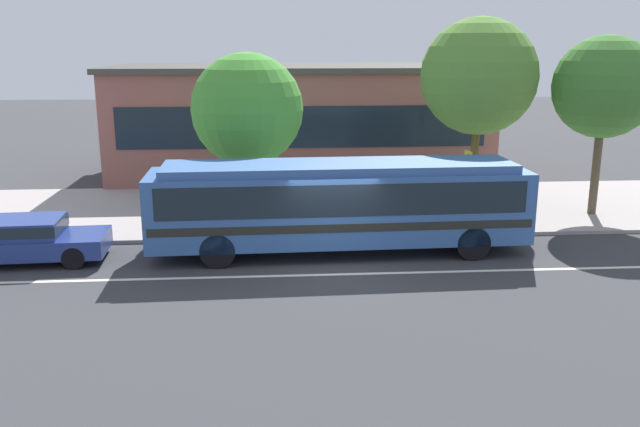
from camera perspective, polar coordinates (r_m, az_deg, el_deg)
ground_plane at (r=19.10m, az=1.17°, el=-4.43°), size 120.00×120.00×0.00m
sidewalk_slab at (r=25.34m, az=-0.20°, el=0.44°), size 60.00×8.00×0.12m
lane_stripe_center at (r=18.34m, az=1.40°, el=-5.22°), size 56.00×0.16×0.01m
transit_bus at (r=19.82m, az=1.70°, el=1.08°), size 11.23×2.72×2.75m
sedan_behind_bus at (r=20.99m, az=-24.18°, el=-1.91°), size 4.67×2.08×1.29m
pedestrian_waiting_near_sign at (r=22.28m, az=-10.04°, el=1.14°), size 0.43×0.43×1.74m
pedestrian_walking_along_curb at (r=22.70m, az=-11.11°, el=1.29°), size 0.40×0.40×1.72m
bus_stop_sign at (r=22.53m, az=12.44°, el=2.86°), size 0.15×0.44×2.62m
street_tree_near_stop at (r=23.43m, az=-6.25°, el=8.80°), size 3.89×3.89×5.76m
street_tree_mid_block at (r=25.04m, az=13.43°, el=11.30°), size 4.19×4.19×6.97m
street_tree_far_end at (r=25.68m, az=23.12°, el=9.88°), size 3.58×3.58×6.34m
station_building at (r=32.63m, az=-1.79°, el=8.05°), size 17.49×8.59×5.14m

